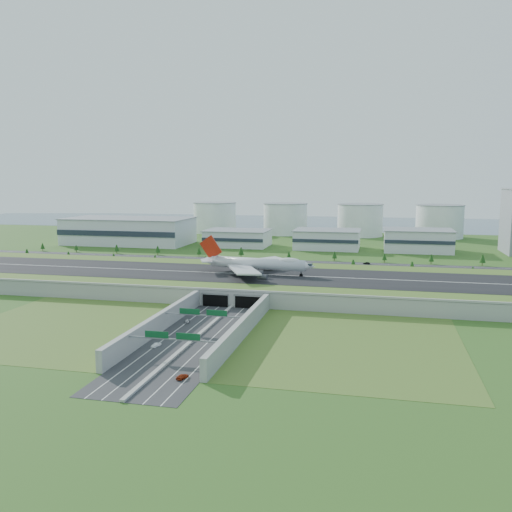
% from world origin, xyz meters
% --- Properties ---
extents(ground, '(1200.00, 1200.00, 0.00)m').
position_xyz_m(ground, '(0.00, 0.00, 0.00)').
color(ground, '#314F18').
rests_on(ground, ground).
extents(airfield_deck, '(520.00, 100.00, 9.20)m').
position_xyz_m(airfield_deck, '(0.00, -0.09, 4.12)').
color(airfield_deck, gray).
rests_on(airfield_deck, ground).
extents(underpass_road, '(38.80, 120.40, 8.00)m').
position_xyz_m(underpass_road, '(0.00, -99.42, 3.43)').
color(underpass_road, '#28282B').
rests_on(underpass_road, ground).
extents(sign_gantry_near, '(38.70, 0.70, 9.80)m').
position_xyz_m(sign_gantry_near, '(0.00, -95.04, 6.95)').
color(sign_gantry_near, gray).
rests_on(sign_gantry_near, ground).
extents(sign_gantry_far, '(38.70, 0.70, 9.80)m').
position_xyz_m(sign_gantry_far, '(0.00, -130.04, 6.95)').
color(sign_gantry_far, gray).
rests_on(sign_gantry_far, ground).
extents(north_expressway, '(560.00, 36.00, 0.12)m').
position_xyz_m(north_expressway, '(0.00, 95.00, 0.06)').
color(north_expressway, '#28282B').
rests_on(north_expressway, ground).
extents(tree_row, '(503.38, 48.62, 8.44)m').
position_xyz_m(tree_row, '(20.38, 95.36, 4.69)').
color(tree_row, '#3D2819').
rests_on(tree_row, ground).
extents(hangar_west, '(120.00, 60.00, 25.00)m').
position_xyz_m(hangar_west, '(-170.00, 185.00, 12.50)').
color(hangar_west, silver).
rests_on(hangar_west, ground).
extents(hangar_mid_a, '(58.00, 42.00, 15.00)m').
position_xyz_m(hangar_mid_a, '(-60.00, 190.00, 7.50)').
color(hangar_mid_a, silver).
rests_on(hangar_mid_a, ground).
extents(hangar_mid_b, '(58.00, 42.00, 17.00)m').
position_xyz_m(hangar_mid_b, '(25.00, 190.00, 8.50)').
color(hangar_mid_b, silver).
rests_on(hangar_mid_b, ground).
extents(hangar_mid_c, '(58.00, 42.00, 19.00)m').
position_xyz_m(hangar_mid_c, '(105.00, 190.00, 9.50)').
color(hangar_mid_c, silver).
rests_on(hangar_mid_c, ground).
extents(fuel_tank_a, '(50.00, 50.00, 35.00)m').
position_xyz_m(fuel_tank_a, '(-120.00, 310.00, 17.50)').
color(fuel_tank_a, silver).
rests_on(fuel_tank_a, ground).
extents(fuel_tank_b, '(50.00, 50.00, 35.00)m').
position_xyz_m(fuel_tank_b, '(-35.00, 310.00, 17.50)').
color(fuel_tank_b, silver).
rests_on(fuel_tank_b, ground).
extents(fuel_tank_c, '(50.00, 50.00, 35.00)m').
position_xyz_m(fuel_tank_c, '(50.00, 310.00, 17.50)').
color(fuel_tank_c, silver).
rests_on(fuel_tank_c, ground).
extents(fuel_tank_d, '(50.00, 50.00, 35.00)m').
position_xyz_m(fuel_tank_d, '(135.00, 310.00, 17.50)').
color(fuel_tank_d, silver).
rests_on(fuel_tank_d, ground).
extents(bay_water, '(1200.00, 260.00, 0.06)m').
position_xyz_m(bay_water, '(0.00, 480.00, 0.03)').
color(bay_water, '#324960').
rests_on(bay_water, ground).
extents(boeing_747, '(72.52, 68.23, 22.44)m').
position_xyz_m(boeing_747, '(0.88, 2.52, 14.35)').
color(boeing_747, silver).
rests_on(boeing_747, airfield_deck).
extents(car_0, '(2.98, 4.94, 1.57)m').
position_xyz_m(car_0, '(-11.67, -82.98, 0.91)').
color(car_0, '#AEAFB3').
rests_on(car_0, ground).
extents(car_1, '(2.85, 4.76, 1.48)m').
position_xyz_m(car_1, '(-11.19, -119.09, 0.86)').
color(car_1, white).
rests_on(car_1, ground).
extents(car_2, '(3.75, 6.08, 1.57)m').
position_xyz_m(car_2, '(12.66, -79.20, 0.91)').
color(car_2, '#0C103E').
rests_on(car_2, ground).
extents(car_3, '(3.51, 5.57, 1.50)m').
position_xyz_m(car_3, '(10.52, -148.28, 0.87)').
color(car_3, maroon).
rests_on(car_3, ground).
extents(car_4, '(5.09, 3.25, 1.61)m').
position_xyz_m(car_4, '(-146.21, 88.76, 0.93)').
color(car_4, '#545358').
rests_on(car_4, ground).
extents(car_5, '(5.39, 2.82, 1.69)m').
position_xyz_m(car_5, '(62.86, 104.50, 0.96)').
color(car_5, black).
rests_on(car_5, ground).
extents(car_7, '(5.77, 2.44, 1.66)m').
position_xyz_m(car_7, '(-37.74, 104.53, 0.95)').
color(car_7, silver).
rests_on(car_7, ground).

